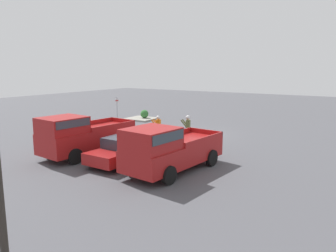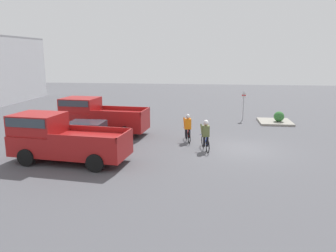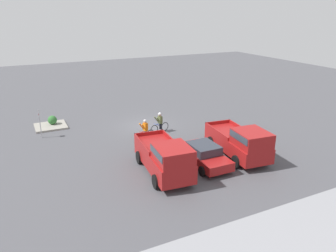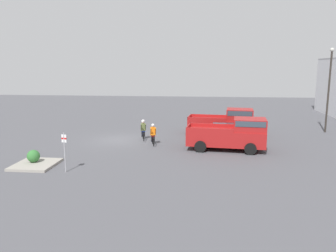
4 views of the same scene
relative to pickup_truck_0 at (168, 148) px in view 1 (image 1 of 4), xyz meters
The scene contains 9 objects.
ground_plane 9.41m from the pickup_truck_0, 70.14° to the right, with size 80.00×80.00×0.00m, color #4C4C51.
pickup_truck_0 is the anchor object (origin of this frame).
sedan_0 2.80m from the pickup_truck_0, ahead, with size 2.01×4.33×1.37m.
pickup_truck_1 5.59m from the pickup_truck_0, ahead, with size 2.65×5.62×2.32m.
cyclist_0 7.35m from the pickup_truck_0, 52.23° to the right, with size 1.70×0.55×1.65m.
cyclist_1 7.42m from the pickup_truck_0, 67.97° to the right, with size 1.79×0.56×1.67m.
fire_lane_sign 15.11m from the pickup_truck_0, 39.93° to the right, with size 0.07×0.30×2.26m.
curb_island 16.07m from the pickup_truck_0, 48.44° to the right, with size 2.54×2.38×0.15m, color gray.
shrub 16.07m from the pickup_truck_0, 49.53° to the right, with size 0.76×0.76×0.76m.
Camera 1 is at (-11.09, 21.12, 4.84)m, focal length 35.00 mm.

